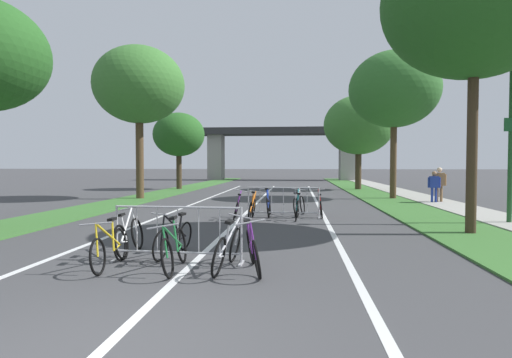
{
  "coord_description": "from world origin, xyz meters",
  "views": [
    {
      "loc": [
        1.91,
        -3.56,
        1.84
      ],
      "look_at": [
        -0.11,
        16.74,
        1.1
      ],
      "focal_mm": 29.19,
      "sensor_mm": 36.0,
      "label": 1
    }
  ],
  "objects_px": {
    "bicycle_yellow_5": "(109,248)",
    "pedestrian_with_backpack": "(439,181)",
    "bicycle_purple_0": "(237,208)",
    "bicycle_teal_6": "(297,208)",
    "bicycle_purple_10": "(253,250)",
    "tree_left_cypress_far": "(179,135)",
    "bicycle_green_7": "(175,249)",
    "bicycle_red_2": "(321,207)",
    "pedestrian_pushing_bike": "(434,184)",
    "tree_left_maple_mid": "(139,85)",
    "bicycle_orange_8": "(252,209)",
    "crowd_barrier_second": "(283,202)",
    "bicycle_white_3": "(129,236)",
    "bicycle_blue_9": "(269,205)",
    "tree_right_oak_mid": "(394,90)",
    "lamppost_with_sign": "(512,112)",
    "bicycle_silver_11": "(228,248)",
    "bicycle_silver_1": "(299,205)",
    "bicycle_black_4": "(174,238)",
    "crowd_barrier_nearest": "(178,234)",
    "tree_right_pine_near": "(359,125)",
    "tree_right_pine_far": "(475,0)"
  },
  "relations": [
    {
      "from": "bicycle_red_2",
      "to": "bicycle_teal_6",
      "type": "relative_size",
      "value": 0.91
    },
    {
      "from": "bicycle_silver_1",
      "to": "pedestrian_pushing_bike",
      "type": "height_order",
      "value": "pedestrian_pushing_bike"
    },
    {
      "from": "crowd_barrier_nearest",
      "to": "bicycle_silver_1",
      "type": "height_order",
      "value": "crowd_barrier_nearest"
    },
    {
      "from": "bicycle_white_3",
      "to": "bicycle_blue_9",
      "type": "bearing_deg",
      "value": 65.09
    },
    {
      "from": "bicycle_teal_6",
      "to": "bicycle_silver_1",
      "type": "bearing_deg",
      "value": 84.01
    },
    {
      "from": "bicycle_black_4",
      "to": "pedestrian_pushing_bike",
      "type": "xyz_separation_m",
      "value": [
        8.74,
        11.77,
        0.56
      ]
    },
    {
      "from": "tree_left_cypress_far",
      "to": "bicycle_green_7",
      "type": "bearing_deg",
      "value": -74.04
    },
    {
      "from": "bicycle_silver_1",
      "to": "bicycle_green_7",
      "type": "bearing_deg",
      "value": -93.24
    },
    {
      "from": "bicycle_black_4",
      "to": "bicycle_purple_10",
      "type": "xyz_separation_m",
      "value": [
        1.7,
        -1.07,
        0.0
      ]
    },
    {
      "from": "tree_left_maple_mid",
      "to": "bicycle_blue_9",
      "type": "bearing_deg",
      "value": -42.06
    },
    {
      "from": "crowd_barrier_second",
      "to": "bicycle_yellow_5",
      "type": "bearing_deg",
      "value": -111.53
    },
    {
      "from": "crowd_barrier_second",
      "to": "bicycle_blue_9",
      "type": "bearing_deg",
      "value": 146.57
    },
    {
      "from": "tree_right_pine_far",
      "to": "crowd_barrier_nearest",
      "type": "relative_size",
      "value": 3.22
    },
    {
      "from": "bicycle_purple_0",
      "to": "pedestrian_with_backpack",
      "type": "height_order",
      "value": "pedestrian_with_backpack"
    },
    {
      "from": "pedestrian_with_backpack",
      "to": "bicycle_white_3",
      "type": "bearing_deg",
      "value": -120.69
    },
    {
      "from": "bicycle_red_2",
      "to": "bicycle_green_7",
      "type": "xyz_separation_m",
      "value": [
        -2.93,
        -7.61,
        0.01
      ]
    },
    {
      "from": "lamppost_with_sign",
      "to": "crowd_barrier_second",
      "type": "xyz_separation_m",
      "value": [
        -6.87,
        0.97,
        -2.87
      ]
    },
    {
      "from": "bicycle_teal_6",
      "to": "bicycle_blue_9",
      "type": "relative_size",
      "value": 1.03
    },
    {
      "from": "crowd_barrier_nearest",
      "to": "pedestrian_with_backpack",
      "type": "distance_m",
      "value": 15.36
    },
    {
      "from": "bicycle_black_4",
      "to": "bicycle_teal_6",
      "type": "xyz_separation_m",
      "value": [
        2.44,
        5.74,
        0.03
      ]
    },
    {
      "from": "tree_left_maple_mid",
      "to": "bicycle_silver_11",
      "type": "bearing_deg",
      "value": -63.37
    },
    {
      "from": "bicycle_purple_0",
      "to": "bicycle_red_2",
      "type": "distance_m",
      "value": 2.96
    },
    {
      "from": "bicycle_teal_6",
      "to": "bicycle_purple_10",
      "type": "relative_size",
      "value": 1.09
    },
    {
      "from": "bicycle_red_2",
      "to": "bicycle_yellow_5",
      "type": "height_order",
      "value": "bicycle_red_2"
    },
    {
      "from": "bicycle_silver_1",
      "to": "bicycle_silver_11",
      "type": "xyz_separation_m",
      "value": [
        -1.26,
        -7.74,
        -0.0
      ]
    },
    {
      "from": "tree_right_oak_mid",
      "to": "pedestrian_pushing_bike",
      "type": "bearing_deg",
      "value": -63.31
    },
    {
      "from": "bicycle_silver_11",
      "to": "pedestrian_pushing_bike",
      "type": "distance_m",
      "value": 14.82
    },
    {
      "from": "bicycle_red_2",
      "to": "tree_right_pine_near",
      "type": "bearing_deg",
      "value": 78.12
    },
    {
      "from": "bicycle_red_2",
      "to": "bicycle_silver_11",
      "type": "bearing_deg",
      "value": -104.09
    },
    {
      "from": "crowd_barrier_second",
      "to": "bicycle_silver_1",
      "type": "distance_m",
      "value": 0.82
    },
    {
      "from": "bicycle_yellow_5",
      "to": "pedestrian_pushing_bike",
      "type": "relative_size",
      "value": 1.1
    },
    {
      "from": "bicycle_teal_6",
      "to": "pedestrian_with_backpack",
      "type": "height_order",
      "value": "pedestrian_with_backpack"
    },
    {
      "from": "bicycle_purple_0",
      "to": "bicycle_green_7",
      "type": "height_order",
      "value": "bicycle_purple_0"
    },
    {
      "from": "bicycle_orange_8",
      "to": "pedestrian_pushing_bike",
      "type": "xyz_separation_m",
      "value": [
        7.77,
        6.24,
        0.55
      ]
    },
    {
      "from": "bicycle_purple_0",
      "to": "pedestrian_with_backpack",
      "type": "distance_m",
      "value": 10.77
    },
    {
      "from": "bicycle_orange_8",
      "to": "bicycle_purple_10",
      "type": "relative_size",
      "value": 1.03
    },
    {
      "from": "bicycle_yellow_5",
      "to": "pedestrian_with_backpack",
      "type": "relative_size",
      "value": 0.98
    },
    {
      "from": "crowd_barrier_second",
      "to": "bicycle_teal_6",
      "type": "height_order",
      "value": "crowd_barrier_second"
    },
    {
      "from": "bicycle_red_2",
      "to": "bicycle_yellow_5",
      "type": "distance_m",
      "value": 8.63
    },
    {
      "from": "lamppost_with_sign",
      "to": "bicycle_silver_11",
      "type": "distance_m",
      "value": 10.23
    },
    {
      "from": "bicycle_black_4",
      "to": "bicycle_purple_10",
      "type": "relative_size",
      "value": 1.03
    },
    {
      "from": "crowd_barrier_nearest",
      "to": "bicycle_white_3",
      "type": "relative_size",
      "value": 1.48
    },
    {
      "from": "lamppost_with_sign",
      "to": "crowd_barrier_nearest",
      "type": "xyz_separation_m",
      "value": [
        -8.63,
        -5.68,
        -2.87
      ]
    },
    {
      "from": "bicycle_purple_0",
      "to": "tree_left_maple_mid",
      "type": "bearing_deg",
      "value": 125.08
    },
    {
      "from": "tree_left_maple_mid",
      "to": "bicycle_orange_8",
      "type": "xyz_separation_m",
      "value": [
        6.72,
        -7.44,
        -5.56
      ]
    },
    {
      "from": "tree_right_oak_mid",
      "to": "pedestrian_pushing_bike",
      "type": "height_order",
      "value": "tree_right_oak_mid"
    },
    {
      "from": "bicycle_orange_8",
      "to": "tree_left_cypress_far",
      "type": "bearing_deg",
      "value": 114.45
    },
    {
      "from": "bicycle_white_3",
      "to": "bicycle_purple_10",
      "type": "bearing_deg",
      "value": -27.14
    },
    {
      "from": "tree_left_cypress_far",
      "to": "bicycle_teal_6",
      "type": "height_order",
      "value": "tree_left_cypress_far"
    },
    {
      "from": "bicycle_yellow_5",
      "to": "bicycle_white_3",
      "type": "bearing_deg",
      "value": -89.47
    }
  ]
}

